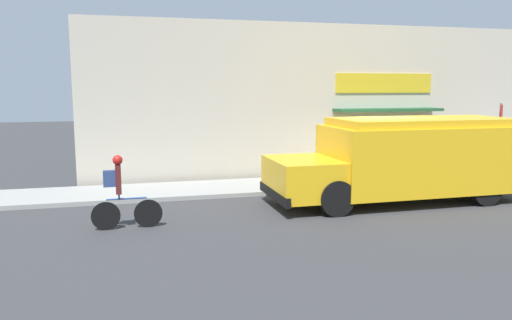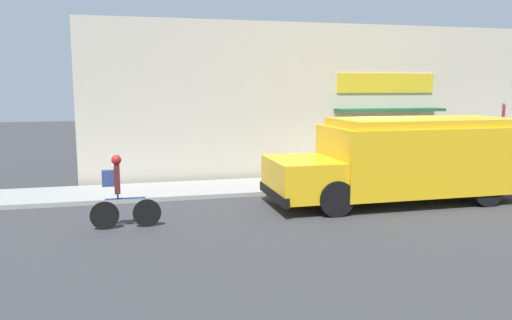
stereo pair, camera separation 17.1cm
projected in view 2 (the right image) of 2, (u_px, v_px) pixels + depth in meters
ground_plane at (376, 190)px, 15.34m from camera, size 70.00×70.00×0.00m
sidewalk at (360, 181)px, 16.41m from camera, size 28.00×2.24×0.12m
storefront at (345, 101)px, 17.43m from camera, size 17.87×0.97×5.28m
school_bus at (407, 158)px, 13.66m from camera, size 7.00×2.86×2.30m
cyclist at (120, 192)px, 11.06m from camera, size 1.56×0.22×1.67m
stop_sign_post at (502, 128)px, 16.67m from camera, size 0.45×0.45×2.48m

